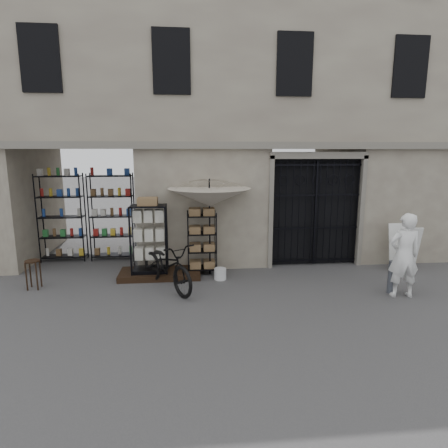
{
  "coord_description": "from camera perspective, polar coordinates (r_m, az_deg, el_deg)",
  "views": [
    {
      "loc": [
        -1.68,
        -7.56,
        3.11
      ],
      "look_at": [
        -0.8,
        1.4,
        1.35
      ],
      "focal_mm": 30.0,
      "sensor_mm": 36.0,
      "label": 1
    }
  ],
  "objects": [
    {
      "name": "main_building",
      "position": [
        11.76,
        2.78,
        17.84
      ],
      "size": [
        14.0,
        4.0,
        9.0
      ],
      "primitive_type": "cube",
      "color": "gray",
      "rests_on": "ground"
    },
    {
      "name": "white_bucket",
      "position": [
        9.28,
        -0.58,
        -7.6
      ],
      "size": [
        0.32,
        0.32,
        0.28
      ],
      "primitive_type": "cylinder",
      "rotation": [
        0.0,
        0.0,
        -0.11
      ],
      "color": "silver",
      "rests_on": "ground"
    },
    {
      "name": "iron_gate",
      "position": [
        10.54,
        13.46,
        1.97
      ],
      "size": [
        2.5,
        0.21,
        3.0
      ],
      "color": "black",
      "rests_on": "ground"
    },
    {
      "name": "bicycle",
      "position": [
        8.84,
        -8.6,
        -9.67
      ],
      "size": [
        1.22,
        1.34,
        2.12
      ],
      "primitive_type": "imported",
      "rotation": [
        0.0,
        0.0,
        0.56
      ],
      "color": "black",
      "rests_on": "ground"
    },
    {
      "name": "easel_sign",
      "position": [
        10.78,
        25.68,
        -3.36
      ],
      "size": [
        0.6,
        0.69,
        1.22
      ],
      "rotation": [
        0.0,
        0.0,
        -0.04
      ],
      "color": "silver",
      "rests_on": "ground"
    },
    {
      "name": "shopkeeper",
      "position": [
        9.16,
        25.25,
        -9.89
      ],
      "size": [
        0.8,
        1.88,
        0.44
      ],
      "primitive_type": "imported",
      "rotation": [
        0.0,
        0.0,
        3.07
      ],
      "color": "white",
      "rests_on": "ground"
    },
    {
      "name": "ground",
      "position": [
        8.34,
        6.54,
        -10.9
      ],
      "size": [
        80.0,
        80.0,
        0.0
      ],
      "primitive_type": "plane",
      "color": "#26262A",
      "rests_on": "ground"
    },
    {
      "name": "wooden_stool",
      "position": [
        9.65,
        -27.05,
        -6.78
      ],
      "size": [
        0.42,
        0.42,
        0.67
      ],
      "rotation": [
        0.0,
        0.0,
        -0.38
      ],
      "color": "black",
      "rests_on": "ground"
    },
    {
      "name": "market_umbrella",
      "position": [
        9.27,
        -2.24,
        4.85
      ],
      "size": [
        1.95,
        1.98,
        2.93
      ],
      "rotation": [
        0.0,
        0.0,
        0.09
      ],
      "color": "black",
      "rests_on": "ground"
    },
    {
      "name": "wire_rack",
      "position": [
        9.56,
        -3.37,
        -3.0
      ],
      "size": [
        0.83,
        0.7,
        1.62
      ],
      "rotation": [
        0.0,
        0.0,
        -0.31
      ],
      "color": "black",
      "rests_on": "ground"
    },
    {
      "name": "step_platform",
      "position": [
        9.63,
        -9.69,
        -7.48
      ],
      "size": [
        2.0,
        0.9,
        0.15
      ],
      "primitive_type": "cube",
      "color": "black",
      "rests_on": "ground"
    },
    {
      "name": "shop_shelving",
      "position": [
        11.38,
        -20.13,
        0.98
      ],
      "size": [
        2.7,
        0.5,
        2.5
      ],
      "primitive_type": "cube",
      "color": "black",
      "rests_on": "ground"
    },
    {
      "name": "display_cabinet",
      "position": [
        9.37,
        -11.3,
        -2.77
      ],
      "size": [
        0.95,
        0.73,
        1.82
      ],
      "rotation": [
        0.0,
        0.0,
        0.29
      ],
      "color": "black",
      "rests_on": "step_platform"
    },
    {
      "name": "steel_bollard",
      "position": [
        9.14,
        24.1,
        -7.37
      ],
      "size": [
        0.17,
        0.17,
        0.74
      ],
      "primitive_type": "cylinder",
      "rotation": [
        0.0,
        0.0,
        0.36
      ],
      "color": "slate",
      "rests_on": "ground"
    },
    {
      "name": "shop_recess",
      "position": [
        10.86,
        -20.61,
        1.82
      ],
      "size": [
        3.0,
        1.7,
        3.0
      ],
      "primitive_type": "cube",
      "color": "black",
      "rests_on": "ground"
    }
  ]
}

